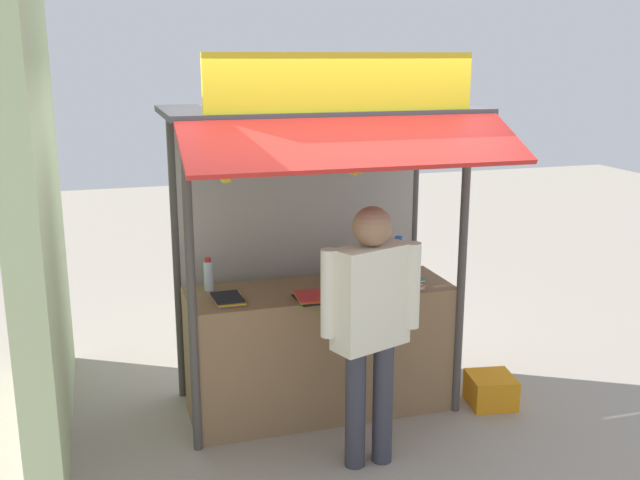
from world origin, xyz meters
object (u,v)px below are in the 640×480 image
magazine_stack_back_right (355,285)px  banana_bunch_rightmost (226,172)px  water_bottle_front_right (208,275)px  magazine_stack_center (228,299)px  banana_bunch_inner_right (356,162)px  water_bottle_back_left (376,261)px  magazine_stack_right (314,297)px  plastic_crate (491,390)px  water_bottle_left (398,258)px  vendor_person (371,314)px  water_bottle_far_right (364,259)px  magazine_stack_mid_left (403,281)px  banana_bunch_inner_left (451,154)px

magazine_stack_back_right → banana_bunch_rightmost: banana_bunch_rightmost is taller
water_bottle_front_right → magazine_stack_center: bearing=-73.3°
banana_bunch_inner_right → water_bottle_back_left: bearing=55.1°
magazine_stack_right → plastic_crate: magazine_stack_right is taller
water_bottle_left → magazine_stack_right: size_ratio=1.05×
vendor_person → water_bottle_left: bearing=-141.3°
water_bottle_far_right → magazine_stack_mid_left: bearing=-55.9°
magazine_stack_back_right → banana_bunch_inner_right: size_ratio=0.97×
banana_bunch_inner_left → water_bottle_back_left: bearing=124.5°
water_bottle_back_left → banana_bunch_rightmost: 1.47m
magazine_stack_right → magazine_stack_back_right: 0.35m
magazine_stack_right → banana_bunch_rightmost: size_ratio=1.04×
magazine_stack_back_right → water_bottle_left: bearing=30.6°
banana_bunch_inner_left → banana_bunch_rightmost: bearing=180.0°
magazine_stack_center → magazine_stack_right: bearing=-13.4°
water_bottle_back_left → magazine_stack_center: size_ratio=1.12×
banana_bunch_inner_right → magazine_stack_back_right: bearing=69.2°
water_bottle_left → magazine_stack_back_right: bearing=-149.4°
water_bottle_back_left → magazine_stack_center: (-1.11, -0.16, -0.13)m
magazine_stack_back_right → plastic_crate: bearing=-9.6°
magazine_stack_right → plastic_crate: 1.58m
vendor_person → plastic_crate: vendor_person is taller
water_bottle_far_right → magazine_stack_back_right: 0.37m
water_bottle_left → magazine_stack_center: 1.33m
magazine_stack_center → magazine_stack_back_right: size_ratio=1.05×
magazine_stack_mid_left → plastic_crate: bearing=-16.7°
water_bottle_back_left → magazine_stack_back_right: bearing=-139.3°
water_bottle_left → magazine_stack_right: (-0.75, -0.35, -0.12)m
banana_bunch_rightmost → water_bottle_front_right: bearing=94.0°
water_bottle_left → magazine_stack_center: size_ratio=1.10×
banana_bunch_inner_right → magazine_stack_center: bearing=157.8°
magazine_stack_center → banana_bunch_rightmost: size_ratio=0.99×
banana_bunch_inner_left → vendor_person: size_ratio=0.14×
water_bottle_far_right → magazine_stack_right: 0.66m
banana_bunch_rightmost → magazine_stack_center: bearing=82.1°
water_bottle_front_right → banana_bunch_inner_right: 1.34m
magazine_stack_right → vendor_person: size_ratio=0.17×
banana_bunch_rightmost → plastic_crate: (1.94, 0.11, -1.73)m
water_bottle_far_right → plastic_crate: size_ratio=0.89×
water_bottle_back_left → plastic_crate: 1.29m
water_bottle_left → water_bottle_far_right: (-0.25, 0.06, -0.01)m
water_bottle_far_right → banana_bunch_rightmost: banana_bunch_rightmost is taller
water_bottle_front_right → banana_bunch_inner_left: (1.52, -0.60, 0.86)m
water_bottle_left → plastic_crate: water_bottle_left is taller
magazine_stack_mid_left → banana_bunch_rightmost: 1.60m
magazine_stack_center → plastic_crate: magazine_stack_center is taller
water_bottle_left → magazine_stack_mid_left: bearing=-102.9°
water_bottle_back_left → water_bottle_left: (0.20, 0.06, -0.00)m
water_bottle_back_left → water_bottle_far_right: water_bottle_back_left is taller
magazine_stack_back_right → vendor_person: (-0.14, -0.67, 0.03)m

